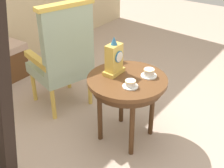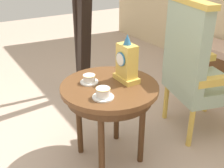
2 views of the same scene
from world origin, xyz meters
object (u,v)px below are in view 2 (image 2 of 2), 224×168
Objects in this scene: teacup_right at (103,93)px; armchair at (196,67)px; mantel_clock at (127,63)px; harp at (82,28)px; teacup_left at (89,79)px; side_table at (110,95)px.

armchair is (-0.08, 0.92, -0.06)m from teacup_right.
mantel_clock is 0.18× the size of harp.
armchair reaches higher than teacup_left.
armchair is at bearing 95.15° from teacup_right.
harp is (-1.04, 0.18, -0.01)m from mantel_clock.
side_table is 0.18m from teacup_left.
mantel_clock is (0.11, 0.23, 0.11)m from teacup_left.
teacup_left is 0.11× the size of armchair.
side_table is 1.10m from harp.
mantel_clock is at bearing -94.24° from armchair.
teacup_left reaches higher than side_table.
armchair reaches higher than mantel_clock.
armchair is at bearing 86.32° from side_table.
armchair is at bearing 85.76° from mantel_clock.
teacup_left is 0.28m from mantel_clock.
harp is at bearing -156.27° from armchair.
side_table is at bearing -16.81° from harp.
mantel_clock is (0.00, 0.14, 0.21)m from side_table.
harp is (-0.93, 0.41, 0.10)m from teacup_left.
armchair is at bearing 23.73° from harp.
harp reaches higher than armchair.
armchair is (0.05, 0.65, -0.16)m from mantel_clock.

